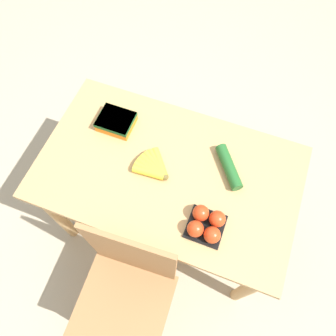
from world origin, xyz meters
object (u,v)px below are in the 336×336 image
object	(u,v)px
tomato_pack	(206,224)
cucumber_near	(229,167)
chair	(127,289)
banana_bunch	(154,167)
carrot_bag	(116,121)

from	to	relation	value
tomato_pack	cucumber_near	xyz separation A→B (m)	(-0.01, -0.29, -0.01)
chair	tomato_pack	xyz separation A→B (m)	(-0.24, -0.33, 0.29)
banana_bunch	carrot_bag	bearing A→B (deg)	-31.73
carrot_bag	cucumber_near	world-z (taller)	carrot_bag
banana_bunch	tomato_pack	world-z (taller)	tomato_pack
banana_bunch	carrot_bag	world-z (taller)	carrot_bag
banana_bunch	carrot_bag	size ratio (longest dim) A/B	0.98
tomato_pack	carrot_bag	distance (m)	0.66
cucumber_near	chair	bearing A→B (deg)	67.43
tomato_pack	carrot_bag	bearing A→B (deg)	-30.80
chair	cucumber_near	bearing A→B (deg)	64.54
chair	cucumber_near	xyz separation A→B (m)	(-0.26, -0.62, 0.28)
cucumber_near	tomato_pack	bearing A→B (deg)	87.14
cucumber_near	carrot_bag	bearing A→B (deg)	-4.19
chair	tomato_pack	distance (m)	0.50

